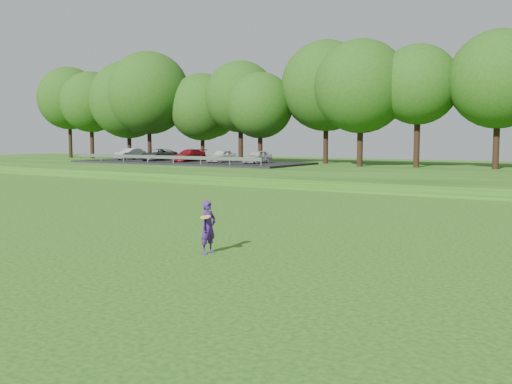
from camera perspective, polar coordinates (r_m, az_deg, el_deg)
The scene contains 6 objects.
ground at distance 16.47m, azimuth -14.06°, elevation -5.67°, with size 140.00×140.00×0.00m, color #18460D.
berm at distance 46.71m, azimuth 17.69°, elevation 1.74°, with size 130.00×30.00×0.60m, color #18460D.
walking_path at distance 33.40m, azimuth 11.58°, elevation 0.01°, with size 130.00×1.60×0.04m, color gray.
treeline at distance 50.75m, azimuth 19.12°, elevation 10.79°, with size 104.00×7.00×15.00m, color #1C4710, non-canonical shape.
parking_lot at distance 56.78m, azimuth -6.97°, elevation 3.31°, with size 24.00×9.00×1.38m.
woman at distance 15.47m, azimuth -4.80°, elevation -3.53°, with size 0.47×0.71×1.43m.
Camera 1 is at (11.74, -11.12, 3.14)m, focal length 40.00 mm.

